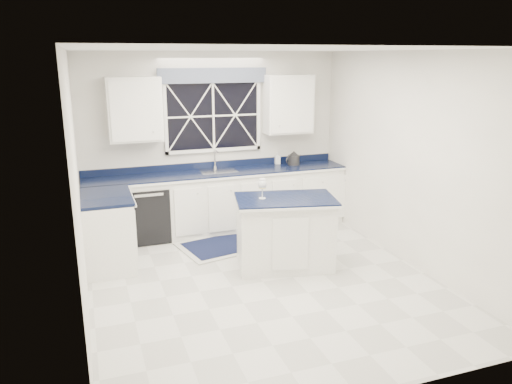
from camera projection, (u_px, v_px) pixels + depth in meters
name	position (u px, v px, depth m)	size (l,w,h in m)	color
ground	(263.00, 282.00, 6.01)	(4.50, 4.50, 0.00)	beige
back_wall	(213.00, 142.00, 7.70)	(4.00, 0.10, 2.70)	silver
base_cabinets	(201.00, 208.00, 7.41)	(3.99, 1.60, 0.90)	white
countertop	(219.00, 173.00, 7.54)	(3.98, 0.64, 0.04)	black
dishwasher	(147.00, 212.00, 7.32)	(0.60, 0.58, 0.82)	black
window	(213.00, 111.00, 7.53)	(1.65, 0.09, 1.26)	black
upper_cabinets	(215.00, 107.00, 7.40)	(3.10, 0.34, 0.90)	white
faucet	(215.00, 159.00, 7.67)	(0.05, 0.20, 0.30)	#B3B3B6
island	(285.00, 232.00, 6.34)	(1.36, 0.99, 0.92)	white
rug	(231.00, 244.00, 7.20)	(1.60, 1.17, 0.02)	#ACADA8
kettle	(294.00, 159.00, 7.97)	(0.30, 0.24, 0.22)	#2C2C2E
wine_glass	(262.00, 185.00, 6.15)	(0.11, 0.11, 0.25)	silver
soap_bottle	(277.00, 158.00, 8.05)	(0.08, 0.08, 0.18)	silver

